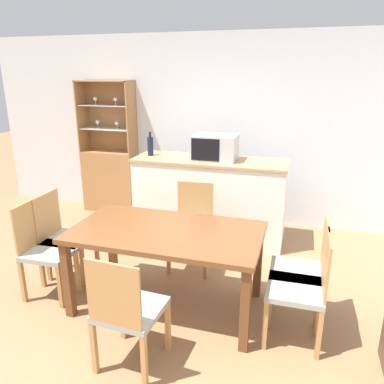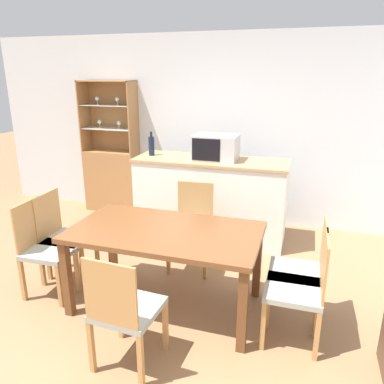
{
  "view_description": "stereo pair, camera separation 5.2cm",
  "coord_description": "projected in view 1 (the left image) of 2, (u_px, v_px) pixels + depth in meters",
  "views": [
    {
      "loc": [
        1.25,
        -2.46,
        2.04
      ],
      "look_at": [
        0.18,
        1.11,
        0.84
      ],
      "focal_mm": 35.0,
      "sensor_mm": 36.0,
      "label": 1
    },
    {
      "loc": [
        1.3,
        -2.44,
        2.04
      ],
      "look_at": [
        0.18,
        1.11,
        0.84
      ],
      "focal_mm": 35.0,
      "sensor_mm": 36.0,
      "label": 2
    }
  ],
  "objects": [
    {
      "name": "dining_chair_side_left_near",
      "position": [
        46.0,
        249.0,
        3.5
      ],
      "size": [
        0.45,
        0.45,
        0.91
      ],
      "rotation": [
        0.0,
        0.0,
        -1.53
      ],
      "color": "#999E93",
      "rests_on": "ground_plane"
    },
    {
      "name": "kitchen_counter",
      "position": [
        209.0,
        199.0,
        4.74
      ],
      "size": [
        1.9,
        0.63,
        1.02
      ],
      "color": "white",
      "rests_on": "ground_plane"
    },
    {
      "name": "microwave",
      "position": [
        215.0,
        147.0,
        4.52
      ],
      "size": [
        0.53,
        0.37,
        0.3
      ],
      "color": "#B7BABF",
      "rests_on": "kitchen_counter"
    },
    {
      "name": "display_cabinet",
      "position": [
        111.0,
        172.0,
        5.67
      ],
      "size": [
        0.81,
        0.33,
        1.93
      ],
      "color": "#A37042",
      "rests_on": "ground_plane"
    },
    {
      "name": "dining_chair_side_right_far",
      "position": [
        302.0,
        271.0,
        3.12
      ],
      "size": [
        0.44,
        0.44,
        0.91
      ],
      "rotation": [
        0.0,
        0.0,
        1.6
      ],
      "color": "#999E93",
      "rests_on": "ground_plane"
    },
    {
      "name": "dining_chair_side_left_far",
      "position": [
        64.0,
        238.0,
        3.75
      ],
      "size": [
        0.45,
        0.45,
        0.91
      ],
      "rotation": [
        0.0,
        0.0,
        -1.53
      ],
      "color": "#999E93",
      "rests_on": "ground_plane"
    },
    {
      "name": "dining_chair_head_far",
      "position": [
        192.0,
        226.0,
        4.02
      ],
      "size": [
        0.45,
        0.45,
        0.91
      ],
      "rotation": [
        0.0,
        0.0,
        3.2
      ],
      "color": "#999E93",
      "rests_on": "ground_plane"
    },
    {
      "name": "dining_table",
      "position": [
        167.0,
        239.0,
        3.25
      ],
      "size": [
        1.64,
        0.9,
        0.74
      ],
      "color": "brown",
      "rests_on": "ground_plane"
    },
    {
      "name": "wall_back",
      "position": [
        211.0,
        130.0,
        5.22
      ],
      "size": [
        6.8,
        0.06,
        2.55
      ],
      "color": "silver",
      "rests_on": "ground_plane"
    },
    {
      "name": "dining_chair_side_right_near",
      "position": [
        302.0,
        288.0,
        2.87
      ],
      "size": [
        0.43,
        0.43,
        0.91
      ],
      "rotation": [
        0.0,
        0.0,
        1.58
      ],
      "color": "#999E93",
      "rests_on": "ground_plane"
    },
    {
      "name": "dining_chair_head_near",
      "position": [
        127.0,
        311.0,
        2.59
      ],
      "size": [
        0.46,
        0.46,
        0.91
      ],
      "rotation": [
        0.0,
        0.0,
        -0.06
      ],
      "color": "#999E93",
      "rests_on": "ground_plane"
    },
    {
      "name": "wine_bottle",
      "position": [
        150.0,
        146.0,
        4.76
      ],
      "size": [
        0.08,
        0.08,
        0.3
      ],
      "color": "#141E38",
      "rests_on": "kitchen_counter"
    },
    {
      "name": "ground_plane",
      "position": [
        135.0,
        322.0,
        3.21
      ],
      "size": [
        18.0,
        18.0,
        0.0
      ],
      "primitive_type": "plane",
      "color": "#936B47"
    }
  ]
}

